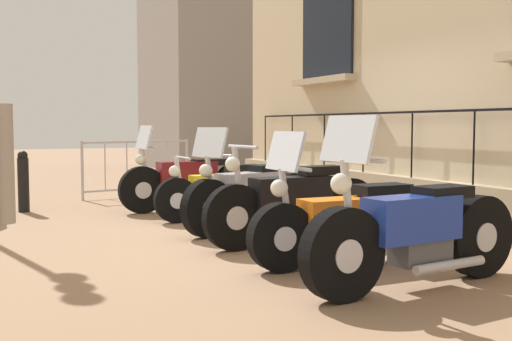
% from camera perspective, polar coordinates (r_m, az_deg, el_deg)
% --- Properties ---
extents(ground_plane, '(60.00, 60.00, 0.00)m').
position_cam_1_polar(ground_plane, '(7.50, 2.81, -6.01)').
color(ground_plane, '#9E7A5B').
extents(motorcycle_maroon, '(2.26, 0.66, 1.33)m').
position_cam_1_polar(motorcycle_maroon, '(9.69, -6.22, -0.94)').
color(motorcycle_maroon, black).
rests_on(motorcycle_maroon, ground_plane).
extents(motorcycle_yellow, '(2.01, 0.55, 0.90)m').
position_cam_1_polar(motorcycle_yellow, '(8.71, -3.10, -1.99)').
color(motorcycle_yellow, black).
rests_on(motorcycle_yellow, ground_plane).
extents(motorcycle_silver, '(2.04, 0.87, 1.30)m').
position_cam_1_polar(motorcycle_silver, '(7.74, -0.55, -2.32)').
color(motorcycle_silver, black).
rests_on(motorcycle_silver, ground_plane).
extents(motorcycle_black, '(2.24, 0.62, 1.12)m').
position_cam_1_polar(motorcycle_black, '(6.91, 3.56, -3.08)').
color(motorcycle_black, black).
rests_on(motorcycle_black, ground_plane).
extents(motorcycle_orange, '(2.17, 0.70, 1.27)m').
position_cam_1_polar(motorcycle_orange, '(5.97, 8.75, -4.69)').
color(motorcycle_orange, black).
rests_on(motorcycle_orange, ground_plane).
extents(motorcycle_blue, '(2.24, 0.67, 1.40)m').
position_cam_1_polar(motorcycle_blue, '(5.18, 14.38, -5.60)').
color(motorcycle_blue, black).
rests_on(motorcycle_blue, ground_plane).
extents(crowd_barrier, '(2.14, 0.47, 1.05)m').
position_cam_1_polar(crowd_barrier, '(11.74, -10.87, 0.38)').
color(crowd_barrier, '#B7B7BF').
rests_on(crowd_barrier, ground_plane).
extents(bollard, '(0.17, 0.17, 0.94)m').
position_cam_1_polar(bollard, '(10.10, -20.64, -0.93)').
color(bollard, black).
rests_on(bollard, ground_plane).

